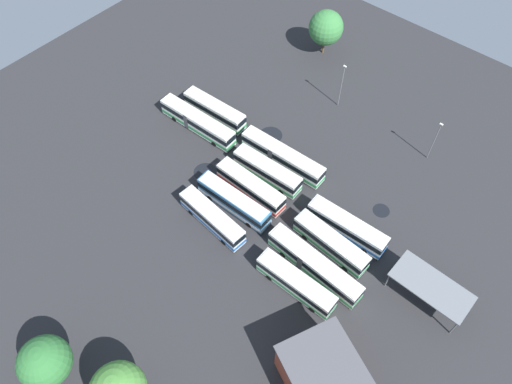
{
  "coord_description": "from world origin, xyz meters",
  "views": [
    {
      "loc": [
        30.38,
        -33.93,
        63.29
      ],
      "look_at": [
        1.49,
        -0.14,
        1.52
      ],
      "focal_mm": 34.25,
      "sensor_mm": 36.0,
      "label": 1
    }
  ],
  "objects_px": {
    "bus_row0_slot4": "(215,110)",
    "bus_row1_slot0": "(212,218)",
    "tree_south_edge": "(326,28)",
    "bus_row1_slot4": "(282,156)",
    "maintenance_shelter": "(432,286)",
    "bus_row1_slot1": "(234,201)",
    "bus_row1_slot3": "(267,171)",
    "bus_row2_slot3": "(347,226)",
    "bus_row1_slot2": "(251,186)",
    "bus_row2_slot0": "(296,283)",
    "tree_west_edge": "(45,362)",
    "lamp_post_mid_lot": "(435,140)",
    "bus_row2_slot1": "(314,264)",
    "bus_row0_slot3": "(198,122)",
    "depot_building": "(322,374)",
    "bus_row2_slot2": "(331,243)",
    "lamp_post_far_corner": "(342,84)"
  },
  "relations": [
    {
      "from": "bus_row2_slot0",
      "to": "bus_row2_slot2",
      "type": "relative_size",
      "value": 0.98
    },
    {
      "from": "bus_row2_slot3",
      "to": "depot_building",
      "type": "height_order",
      "value": "depot_building"
    },
    {
      "from": "bus_row1_slot2",
      "to": "depot_building",
      "type": "relative_size",
      "value": 1.03
    },
    {
      "from": "bus_row1_slot4",
      "to": "bus_row2_slot3",
      "type": "distance_m",
      "value": 16.29
    },
    {
      "from": "bus_row1_slot0",
      "to": "bus_row1_slot1",
      "type": "xyz_separation_m",
      "value": [
        0.44,
        4.31,
        0.0
      ]
    },
    {
      "from": "bus_row1_slot0",
      "to": "maintenance_shelter",
      "type": "bearing_deg",
      "value": 18.93
    },
    {
      "from": "bus_row1_slot1",
      "to": "bus_row1_slot4",
      "type": "bearing_deg",
      "value": 89.86
    },
    {
      "from": "bus_row0_slot4",
      "to": "maintenance_shelter",
      "type": "relative_size",
      "value": 1.15
    },
    {
      "from": "bus_row1_slot0",
      "to": "lamp_post_mid_lot",
      "type": "distance_m",
      "value": 37.81
    },
    {
      "from": "bus_row1_slot4",
      "to": "maintenance_shelter",
      "type": "relative_size",
      "value": 1.42
    },
    {
      "from": "bus_row2_slot2",
      "to": "tree_south_edge",
      "type": "bearing_deg",
      "value": 127.23
    },
    {
      "from": "bus_row1_slot0",
      "to": "bus_row1_slot4",
      "type": "distance_m",
      "value": 16.17
    },
    {
      "from": "bus_row2_slot2",
      "to": "bus_row1_slot4",
      "type": "bearing_deg",
      "value": 152.29
    },
    {
      "from": "bus_row1_slot0",
      "to": "depot_building",
      "type": "distance_m",
      "value": 27.28
    },
    {
      "from": "bus_row2_slot0",
      "to": "depot_building",
      "type": "bearing_deg",
      "value": -38.68
    },
    {
      "from": "bus_row1_slot3",
      "to": "tree_south_edge",
      "type": "xyz_separation_m",
      "value": [
        -11.86,
        31.73,
        3.96
      ]
    },
    {
      "from": "bus_row0_slot4",
      "to": "lamp_post_mid_lot",
      "type": "distance_m",
      "value": 37.37
    },
    {
      "from": "bus_row2_slot1",
      "to": "tree_south_edge",
      "type": "bearing_deg",
      "value": 124.33
    },
    {
      "from": "bus_row1_slot2",
      "to": "bus_row1_slot3",
      "type": "relative_size",
      "value": 1.02
    },
    {
      "from": "bus_row0_slot3",
      "to": "depot_building",
      "type": "height_order",
      "value": "depot_building"
    },
    {
      "from": "bus_row2_slot3",
      "to": "maintenance_shelter",
      "type": "relative_size",
      "value": 1.18
    },
    {
      "from": "bus_row2_slot0",
      "to": "bus_row2_slot1",
      "type": "distance_m",
      "value": 3.9
    },
    {
      "from": "bus_row2_slot3",
      "to": "bus_row1_slot2",
      "type": "bearing_deg",
      "value": -166.57
    },
    {
      "from": "bus_row1_slot1",
      "to": "bus_row1_slot3",
      "type": "height_order",
      "value": "same"
    },
    {
      "from": "bus_row0_slot4",
      "to": "bus_row1_slot0",
      "type": "xyz_separation_m",
      "value": [
        15.24,
        -16.67,
        -0.0
      ]
    },
    {
      "from": "bus_row2_slot1",
      "to": "tree_south_edge",
      "type": "distance_m",
      "value": 49.0
    },
    {
      "from": "bus_row2_slot2",
      "to": "depot_building",
      "type": "bearing_deg",
      "value": -58.42
    },
    {
      "from": "bus_row2_slot0",
      "to": "bus_row1_slot0",
      "type": "bearing_deg",
      "value": 179.08
    },
    {
      "from": "tree_west_edge",
      "to": "bus_row1_slot3",
      "type": "bearing_deg",
      "value": 90.1
    },
    {
      "from": "bus_row1_slot4",
      "to": "maintenance_shelter",
      "type": "distance_m",
      "value": 30.53
    },
    {
      "from": "bus_row2_slot0",
      "to": "tree_west_edge",
      "type": "distance_m",
      "value": 32.62
    },
    {
      "from": "bus_row2_slot3",
      "to": "tree_west_edge",
      "type": "relative_size",
      "value": 1.51
    },
    {
      "from": "bus_row1_slot2",
      "to": "tree_west_edge",
      "type": "xyz_separation_m",
      "value": [
        0.05,
        -36.92,
        3.39
      ]
    },
    {
      "from": "bus_row1_slot1",
      "to": "bus_row2_slot0",
      "type": "distance_m",
      "value": 16.24
    },
    {
      "from": "bus_row1_slot1",
      "to": "tree_south_edge",
      "type": "xyz_separation_m",
      "value": [
        -11.76,
        39.66,
        3.96
      ]
    },
    {
      "from": "bus_row2_slot2",
      "to": "tree_west_edge",
      "type": "relative_size",
      "value": 1.46
    },
    {
      "from": "bus_row0_slot4",
      "to": "maintenance_shelter",
      "type": "xyz_separation_m",
      "value": [
        45.66,
        -6.24,
        1.59
      ]
    },
    {
      "from": "bus_row0_slot4",
      "to": "maintenance_shelter",
      "type": "bearing_deg",
      "value": -7.78
    },
    {
      "from": "tree_south_edge",
      "to": "bus_row0_slot4",
      "type": "bearing_deg",
      "value": -98.18
    },
    {
      "from": "bus_row2_slot1",
      "to": "maintenance_shelter",
      "type": "xyz_separation_m",
      "value": [
        14.19,
        6.79,
        1.59
      ]
    },
    {
      "from": "bus_row0_slot3",
      "to": "bus_row2_slot2",
      "type": "relative_size",
      "value": 1.25
    },
    {
      "from": "bus_row0_slot3",
      "to": "bus_row2_slot1",
      "type": "distance_m",
      "value": 33.04
    },
    {
      "from": "bus_row1_slot2",
      "to": "bus_row2_slot0",
      "type": "bearing_deg",
      "value": -28.44
    },
    {
      "from": "bus_row0_slot4",
      "to": "tree_south_edge",
      "type": "distance_m",
      "value": 27.86
    },
    {
      "from": "bus_row2_slot1",
      "to": "maintenance_shelter",
      "type": "bearing_deg",
      "value": 25.57
    },
    {
      "from": "bus_row2_slot1",
      "to": "lamp_post_far_corner",
      "type": "relative_size",
      "value": 1.7
    },
    {
      "from": "bus_row1_slot4",
      "to": "tree_south_edge",
      "type": "distance_m",
      "value": 30.46
    },
    {
      "from": "bus_row1_slot1",
      "to": "bus_row1_slot3",
      "type": "relative_size",
      "value": 1.06
    },
    {
      "from": "bus_row1_slot0",
      "to": "bus_row2_slot1",
      "type": "relative_size",
      "value": 0.79
    },
    {
      "from": "lamp_post_mid_lot",
      "to": "tree_west_edge",
      "type": "relative_size",
      "value": 0.97
    }
  ]
}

